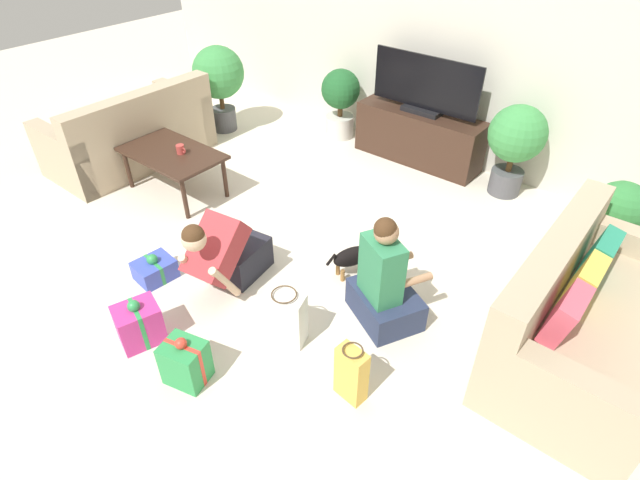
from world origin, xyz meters
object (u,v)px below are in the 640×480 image
(mug, at_px, (181,149))
(potted_plant_back_right, at_px, (516,140))
(tv, at_px, (425,88))
(gift_box_a, at_px, (185,362))
(gift_box_c, at_px, (139,324))
(potted_plant_corner_left, at_px, (219,78))
(sofa_left, at_px, (132,135))
(sofa_right, at_px, (585,321))
(tv_console, at_px, (419,137))
(dog, at_px, (358,254))
(gift_bag_b, at_px, (285,318))
(potted_plant_corner_right, at_px, (616,217))
(gift_box_b, at_px, (155,269))
(person_kneeling, at_px, (226,253))
(gift_bag_a, at_px, (351,374))
(potted_plant_back_left, at_px, (340,98))
(person_sitting, at_px, (384,286))
(coffee_table, at_px, (172,156))

(mug, bearing_deg, potted_plant_back_right, 39.51)
(tv, xyz_separation_m, gift_box_a, (0.40, -3.63, -0.68))
(potted_plant_back_right, bearing_deg, gift_box_c, -108.56)
(gift_box_a, bearing_deg, potted_plant_corner_left, 134.25)
(potted_plant_corner_left, height_order, mug, potted_plant_corner_left)
(sofa_left, bearing_deg, mug, 84.72)
(sofa_right, relative_size, tv_console, 1.21)
(dog, bearing_deg, sofa_right, -145.68)
(dog, bearing_deg, potted_plant_back_right, -76.12)
(gift_box_c, bearing_deg, tv_console, 87.97)
(tv, xyz_separation_m, potted_plant_back_right, (1.07, -0.05, -0.26))
(mug, bearing_deg, gift_bag_b, -21.42)
(potted_plant_corner_right, bearing_deg, potted_plant_back_right, 153.59)
(gift_box_b, distance_m, gift_bag_b, 1.30)
(potted_plant_corner_left, bearing_deg, tv, 19.21)
(person_kneeling, xyz_separation_m, gift_bag_a, (1.37, -0.23, -0.12))
(potted_plant_back_left, bearing_deg, person_sitting, -47.02)
(coffee_table, height_order, gift_bag_a, coffee_table)
(sofa_right, bearing_deg, person_kneeling, 113.32)
(mug, bearing_deg, gift_box_b, -50.33)
(gift_box_a, distance_m, gift_box_c, 0.53)
(potted_plant_corner_left, xyz_separation_m, dog, (2.98, -1.23, -0.48))
(potted_plant_back_right, bearing_deg, potted_plant_corner_right, -26.41)
(potted_plant_back_left, distance_m, gift_box_b, 3.16)
(tv_console, bearing_deg, potted_plant_corner_left, -160.79)
(gift_bag_b, bearing_deg, tv_console, 102.70)
(coffee_table, distance_m, gift_box_a, 2.46)
(gift_box_b, xyz_separation_m, gift_box_c, (0.48, -0.47, 0.07))
(potted_plant_back_left, relative_size, dog, 1.72)
(potted_plant_corner_right, relative_size, gift_box_b, 2.30)
(potted_plant_back_right, height_order, dog, potted_plant_back_right)
(tv_console, bearing_deg, dog, -72.77)
(gift_box_a, bearing_deg, tv, 96.26)
(tv_console, distance_m, gift_bag_a, 3.33)
(coffee_table, height_order, potted_plant_back_right, potted_plant_back_right)
(tv, xyz_separation_m, dog, (0.63, -2.05, -0.66))
(sofa_right, relative_size, gift_box_a, 4.61)
(sofa_left, height_order, sofa_right, same)
(potted_plant_corner_left, bearing_deg, person_sitting, -24.20)
(tv_console, bearing_deg, sofa_left, -140.72)
(person_sitting, height_order, gift_box_b, person_sitting)
(potted_plant_back_right, bearing_deg, potted_plant_back_left, -180.00)
(gift_box_c, bearing_deg, gift_box_a, -1.49)
(tv_console, bearing_deg, person_kneeling, -91.34)
(person_kneeling, height_order, gift_box_c, person_kneeling)
(potted_plant_back_right, distance_m, gift_bag_b, 2.96)
(gift_bag_a, bearing_deg, mug, 161.40)
(person_sitting, bearing_deg, potted_plant_corner_left, 3.18)
(person_kneeling, relative_size, mug, 6.71)
(gift_box_c, bearing_deg, sofa_right, 36.67)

